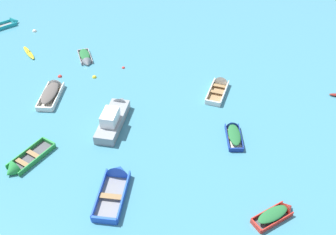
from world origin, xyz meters
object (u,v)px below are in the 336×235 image
at_px(rowboat_turquoise_far_right, 9,24).
at_px(rowboat_white_distant_center, 220,86).
at_px(rowboat_grey_midfield_right, 86,59).
at_px(mooring_buoy_near_foreground, 60,77).
at_px(mooring_buoy_between_boats_left, 35,31).
at_px(rowboat_white_midfield_left, 53,90).
at_px(motor_launch_grey_back_row_left, 114,117).
at_px(rowboat_deep_blue_outer_left, 233,132).
at_px(mooring_buoy_between_boats_right, 94,77).
at_px(kayak_yellow_far_left, 29,53).
at_px(mooring_buoy_far_field, 123,68).
at_px(rowboat_red_near_left, 278,213).
at_px(rowboat_green_foreground_center, 20,165).
at_px(rowboat_blue_back_row_center, 116,181).

height_order(rowboat_turquoise_far_right, rowboat_white_distant_center, rowboat_white_distant_center).
distance_m(rowboat_grey_midfield_right, mooring_buoy_near_foreground, 3.42).
distance_m(rowboat_turquoise_far_right, mooring_buoy_between_boats_left, 3.57).
bearing_deg(rowboat_white_midfield_left, motor_launch_grey_back_row_left, -22.32).
height_order(rowboat_white_midfield_left, rowboat_deep_blue_outer_left, rowboat_white_midfield_left).
distance_m(mooring_buoy_between_boats_right, mooring_buoy_between_boats_left, 11.99).
height_order(rowboat_white_midfield_left, mooring_buoy_between_boats_left, rowboat_white_midfield_left).
relative_size(kayak_yellow_far_left, mooring_buoy_far_field, 7.94).
xyz_separation_m(rowboat_red_near_left, rowboat_turquoise_far_right, (-29.09, 20.39, -0.09)).
height_order(rowboat_white_distant_center, mooring_buoy_far_field, rowboat_white_distant_center).
distance_m(rowboat_white_midfield_left, rowboat_green_foreground_center, 8.62).
relative_size(kayak_yellow_far_left, mooring_buoy_near_foreground, 6.05).
height_order(rowboat_grey_midfield_right, rowboat_turquoise_far_right, rowboat_turquoise_far_right).
xyz_separation_m(rowboat_blue_back_row_center, kayak_yellow_far_left, (-13.54, 14.43, -0.10)).
bearing_deg(mooring_buoy_between_boats_left, mooring_buoy_near_foreground, -50.89).
bearing_deg(motor_launch_grey_back_row_left, mooring_buoy_between_boats_right, 123.08).
bearing_deg(rowboat_grey_midfield_right, motor_launch_grey_back_row_left, -56.53).
bearing_deg(rowboat_turquoise_far_right, motor_launch_grey_back_row_left, -39.72).
distance_m(rowboat_deep_blue_outer_left, rowboat_turquoise_far_right, 29.27).
bearing_deg(mooring_buoy_far_field, rowboat_green_foreground_center, -104.42).
bearing_deg(mooring_buoy_far_field, rowboat_deep_blue_outer_left, -34.40).
bearing_deg(rowboat_deep_blue_outer_left, rowboat_green_foreground_center, -156.60).
bearing_deg(mooring_buoy_near_foreground, rowboat_green_foreground_center, -80.60).
relative_size(rowboat_deep_blue_outer_left, rowboat_green_foreground_center, 0.79).
xyz_separation_m(kayak_yellow_far_left, rowboat_white_distant_center, (19.34, -2.16, 0.07)).
bearing_deg(rowboat_deep_blue_outer_left, rowboat_red_near_left, -65.38).
height_order(rowboat_grey_midfield_right, mooring_buoy_between_boats_right, rowboat_grey_midfield_right).
xyz_separation_m(rowboat_blue_back_row_center, rowboat_green_foreground_center, (-6.99, 0.11, -0.06)).
distance_m(rowboat_turquoise_far_right, mooring_buoy_far_field, 16.33).
height_order(kayak_yellow_far_left, mooring_buoy_between_boats_right, kayak_yellow_far_left).
bearing_deg(rowboat_turquoise_far_right, mooring_buoy_far_field, -22.05).
relative_size(rowboat_grey_midfield_right, rowboat_white_distant_center, 0.78).
height_order(rowboat_white_midfield_left, rowboat_grey_midfield_right, rowboat_white_midfield_left).
height_order(rowboat_deep_blue_outer_left, rowboat_turquoise_far_right, rowboat_turquoise_far_right).
bearing_deg(motor_launch_grey_back_row_left, mooring_buoy_between_boats_left, 135.51).
xyz_separation_m(rowboat_red_near_left, rowboat_deep_blue_outer_left, (-3.14, 6.86, 0.01)).
bearing_deg(rowboat_white_midfield_left, rowboat_blue_back_row_center, -46.03).
distance_m(rowboat_grey_midfield_right, rowboat_turquoise_far_right, 12.48).
height_order(mooring_buoy_near_foreground, mooring_buoy_between_boats_left, mooring_buoy_between_boats_left).
bearing_deg(rowboat_deep_blue_outer_left, mooring_buoy_far_field, 145.60).
bearing_deg(mooring_buoy_between_boats_right, mooring_buoy_far_field, 43.29).
bearing_deg(mooring_buoy_between_boats_right, mooring_buoy_between_boats_left, 142.46).
bearing_deg(rowboat_blue_back_row_center, rowboat_deep_blue_outer_left, 40.70).
distance_m(rowboat_red_near_left, mooring_buoy_between_boats_right, 20.24).
bearing_deg(rowboat_green_foreground_center, mooring_buoy_far_field, 75.58).
xyz_separation_m(rowboat_turquoise_far_right, motor_launch_grey_back_row_left, (16.64, -13.82, 0.36)).
distance_m(rowboat_blue_back_row_center, rowboat_white_distant_center, 13.57).
relative_size(rowboat_grey_midfield_right, kayak_yellow_far_left, 1.32).
bearing_deg(rowboat_white_distant_center, rowboat_red_near_left, -69.98).
distance_m(rowboat_deep_blue_outer_left, rowboat_green_foreground_center, 15.60).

